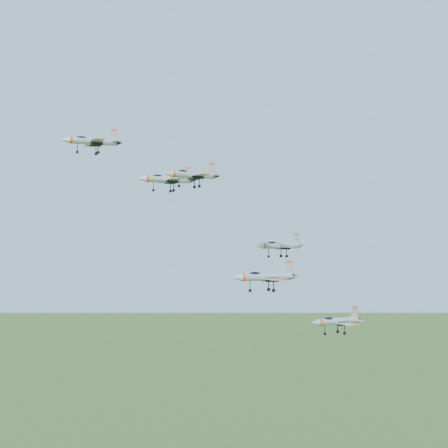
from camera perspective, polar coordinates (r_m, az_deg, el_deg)
name	(u,v)px	position (r m, az deg, el deg)	size (l,w,h in m)	color
jet_lead	(91,141)	(130.25, -12.06, 7.42)	(12.83, 10.63, 3.43)	#A3A9AF
jet_left_high	(166,179)	(127.13, -5.29, 4.11)	(12.54, 10.35, 3.35)	#A3A9AF
jet_right_high	(191,175)	(110.95, -2.99, 4.53)	(11.15, 9.36, 2.99)	#A3A9AF
jet_left_low	(279,245)	(132.07, 5.07, -1.97)	(12.13, 10.17, 3.25)	#A3A9AF
jet_right_low	(265,277)	(120.00, 3.74, -4.83)	(13.86, 11.39, 3.72)	#A3A9AF
jet_trail	(336,321)	(130.88, 10.22, -8.72)	(12.97, 10.85, 3.47)	#A3A9AF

